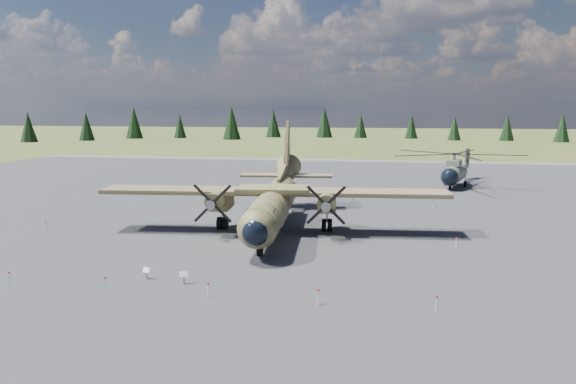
# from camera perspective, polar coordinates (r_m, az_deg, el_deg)

# --- Properties ---
(ground) EXTENTS (500.00, 500.00, 0.00)m
(ground) POSITION_cam_1_polar(r_m,az_deg,el_deg) (44.25, -5.11, -4.83)
(ground) COLOR brown
(ground) RESTS_ON ground
(apron) EXTENTS (120.00, 120.00, 0.04)m
(apron) POSITION_cam_1_polar(r_m,az_deg,el_deg) (53.74, -2.33, -2.41)
(apron) COLOR slate
(apron) RESTS_ON ground
(transport_plane) EXTENTS (28.64, 25.95, 9.43)m
(transport_plane) POSITION_cam_1_polar(r_m,az_deg,el_deg) (47.36, -1.34, -0.57)
(transport_plane) COLOR #404324
(transport_plane) RESTS_ON ground
(helicopter_near) EXTENTS (21.66, 22.32, 4.48)m
(helicopter_near) POSITION_cam_1_polar(r_m,az_deg,el_deg) (75.64, 16.59, 2.86)
(helicopter_near) COLOR #666A5C
(helicopter_near) RESTS_ON ground
(info_placard_left) EXTENTS (0.48, 0.28, 0.71)m
(info_placard_left) POSITION_cam_1_polar(r_m,az_deg,el_deg) (35.14, -14.17, -7.81)
(info_placard_left) COLOR gray
(info_placard_left) RESTS_ON ground
(info_placard_right) EXTENTS (0.53, 0.35, 0.76)m
(info_placard_right) POSITION_cam_1_polar(r_m,az_deg,el_deg) (33.70, -10.55, -8.34)
(info_placard_right) COLOR gray
(info_placard_right) RESTS_ON ground
(barrier_fence) EXTENTS (33.12, 29.62, 0.85)m
(barrier_fence) POSITION_cam_1_polar(r_m,az_deg,el_deg) (44.18, -5.72, -4.19)
(barrier_fence) COLOR white
(barrier_fence) RESTS_ON ground
(treeline) EXTENTS (311.54, 308.58, 10.89)m
(treeline) POSITION_cam_1_polar(r_m,az_deg,el_deg) (38.10, -10.05, 0.25)
(treeline) COLOR black
(treeline) RESTS_ON ground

